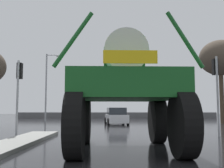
% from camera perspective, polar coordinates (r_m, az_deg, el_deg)
% --- Properties ---
extents(ground_plane, '(120.00, 120.00, 0.00)m').
position_cam_1_polar(ground_plane, '(20.95, 1.63, -9.10)').
color(ground_plane, black).
extents(median_island, '(1.42, 11.07, 0.15)m').
position_cam_1_polar(median_island, '(10.44, -21.47, -12.12)').
color(median_island, gray).
rests_on(median_island, ground).
extents(oversize_sprayer, '(4.28, 5.66, 4.16)m').
position_cam_1_polar(oversize_sprayer, '(9.40, 2.59, -1.86)').
color(oversize_sprayer, black).
rests_on(oversize_sprayer, ground).
extents(sedan_ahead, '(2.27, 4.28, 1.52)m').
position_cam_1_polar(sedan_ahead, '(24.85, 0.91, -6.87)').
color(sedan_ahead, silver).
rests_on(sedan_ahead, ground).
extents(traffic_signal_near_left, '(0.24, 0.54, 3.91)m').
position_cam_1_polar(traffic_signal_near_left, '(14.94, -19.03, 0.63)').
color(traffic_signal_near_left, '#A8AAAF').
rests_on(traffic_signal_near_left, ground).
extents(traffic_signal_near_right, '(0.24, 0.54, 4.11)m').
position_cam_1_polar(traffic_signal_near_right, '(15.08, 21.06, 1.20)').
color(traffic_signal_near_right, '#A8AAAF').
rests_on(traffic_signal_near_right, ground).
extents(streetlight_far_left, '(1.72, 0.24, 7.80)m').
position_cam_1_polar(streetlight_far_left, '(31.94, -13.51, 0.10)').
color(streetlight_far_left, '#A8AAAF').
rests_on(streetlight_far_left, ground).
extents(bare_tree_right, '(4.02, 4.02, 8.06)m').
position_cam_1_polar(bare_tree_right, '(28.32, 21.88, 5.05)').
color(bare_tree_right, '#473828').
rests_on(bare_tree_right, ground).
extents(roadside_barrier, '(30.25, 0.24, 0.90)m').
position_cam_1_polar(roadside_barrier, '(41.32, 1.00, -6.63)').
color(roadside_barrier, '#59595B').
rests_on(roadside_barrier, ground).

